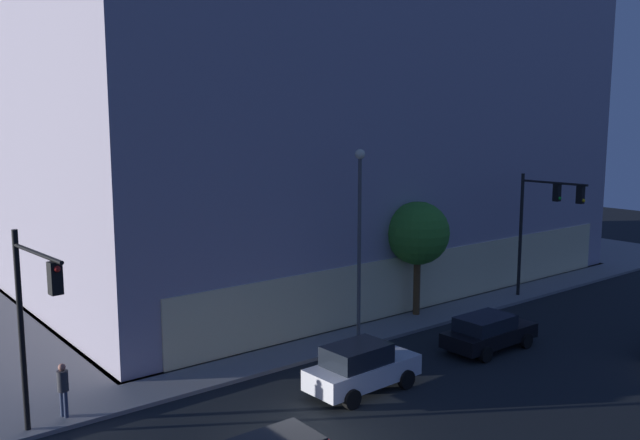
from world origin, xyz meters
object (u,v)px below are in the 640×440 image
(traffic_light_far_corner, at_px, (544,212))
(traffic_light_near_corner, at_px, (32,307))
(car_black, at_px, (488,332))
(modern_building, at_px, (302,108))
(sidewalk_tree, at_px, (418,234))
(street_lamp_sidewalk, at_px, (359,222))
(pedestrian_waiting, at_px, (63,385))
(car_white, at_px, (361,367))

(traffic_light_far_corner, bearing_deg, traffic_light_near_corner, -179.87)
(traffic_light_far_corner, relative_size, car_black, 1.51)
(modern_building, height_order, sidewalk_tree, modern_building)
(traffic_light_near_corner, xyz_separation_m, traffic_light_far_corner, (25.89, 0.06, 0.57))
(street_lamp_sidewalk, xyz_separation_m, pedestrian_waiting, (-12.82, 0.00, -4.14))
(sidewalk_tree, distance_m, pedestrian_waiting, 17.86)
(traffic_light_near_corner, distance_m, street_lamp_sidewalk, 14.03)
(street_lamp_sidewalk, distance_m, car_white, 7.13)
(traffic_light_far_corner, distance_m, pedestrian_waiting, 25.07)
(traffic_light_far_corner, xyz_separation_m, pedestrian_waiting, (-24.77, 1.22, -3.67))
(traffic_light_near_corner, bearing_deg, car_black, -9.61)
(traffic_light_near_corner, height_order, sidewalk_tree, traffic_light_near_corner)
(traffic_light_near_corner, bearing_deg, sidewalk_tree, 7.03)
(car_white, bearing_deg, traffic_light_near_corner, 164.03)
(modern_building, xyz_separation_m, traffic_light_far_corner, (5.45, -14.03, -5.59))
(street_lamp_sidewalk, xyz_separation_m, sidewalk_tree, (4.76, 1.02, -1.15))
(traffic_light_near_corner, bearing_deg, modern_building, 34.57)
(traffic_light_far_corner, height_order, pedestrian_waiting, traffic_light_far_corner)
(street_lamp_sidewalk, height_order, sidewalk_tree, street_lamp_sidewalk)
(street_lamp_sidewalk, height_order, car_black, street_lamp_sidewalk)
(sidewalk_tree, bearing_deg, car_white, -147.92)
(street_lamp_sidewalk, bearing_deg, car_white, -130.59)
(traffic_light_far_corner, distance_m, sidewalk_tree, 7.57)
(traffic_light_far_corner, xyz_separation_m, car_black, (-8.34, -3.03, -4.09))
(modern_building, distance_m, car_black, 19.83)
(traffic_light_near_corner, height_order, street_lamp_sidewalk, street_lamp_sidewalk)
(modern_building, relative_size, car_white, 7.58)
(pedestrian_waiting, bearing_deg, street_lamp_sidewalk, -0.00)
(pedestrian_waiting, xyz_separation_m, car_black, (16.43, -4.25, -0.42))
(car_white, distance_m, car_black, 7.24)
(car_white, bearing_deg, sidewalk_tree, 32.08)
(sidewalk_tree, xyz_separation_m, car_black, (-1.14, -5.27, -3.42))
(car_white, relative_size, car_black, 1.00)
(modern_building, height_order, car_white, modern_building)
(traffic_light_far_corner, xyz_separation_m, sidewalk_tree, (-7.20, 2.24, -0.67))
(modern_building, bearing_deg, traffic_light_far_corner, -68.77)
(traffic_light_far_corner, bearing_deg, car_white, -169.07)
(traffic_light_near_corner, distance_m, traffic_light_far_corner, 25.90)
(car_white, height_order, car_black, car_white)
(car_white, xyz_separation_m, car_black, (7.24, -0.02, -0.12))
(traffic_light_far_corner, relative_size, car_white, 1.51)
(traffic_light_far_corner, height_order, sidewalk_tree, traffic_light_far_corner)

